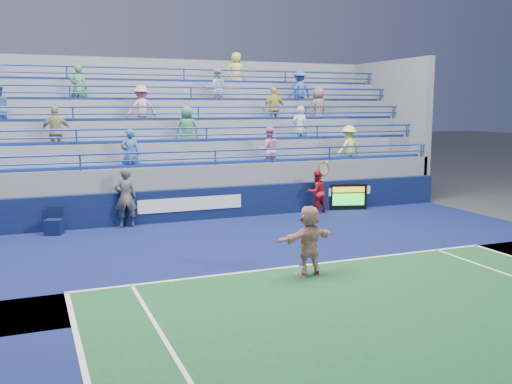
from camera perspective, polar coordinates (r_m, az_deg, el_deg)
name	(u,v)px	position (r m, az deg, el deg)	size (l,w,h in m)	color
ground	(301,266)	(14.06, 4.52, -7.43)	(120.00, 120.00, 0.00)	#333538
sponsor_wall	(218,203)	(19.83, -3.85, -1.09)	(18.00, 0.32, 1.10)	#0A1237
bleacher_stand	(188,164)	(23.28, -6.78, 2.79)	(18.00, 5.60, 6.13)	slate
serve_speed_board	(348,197)	(21.68, 9.18, -0.50)	(1.41, 0.53, 0.98)	black
judge_chair	(54,226)	(18.39, -19.54, -3.21)	(0.62, 0.64, 0.86)	#0B1437
tennis_player	(309,241)	(13.15, 5.32, -4.86)	(1.59, 0.80, 2.64)	white
line_judge	(126,198)	(18.73, -12.92, -0.55)	(0.71, 0.47, 1.94)	#141A39
ball_girl	(317,192)	(20.85, 6.08, 0.01)	(0.76, 0.59, 1.57)	#B3141C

